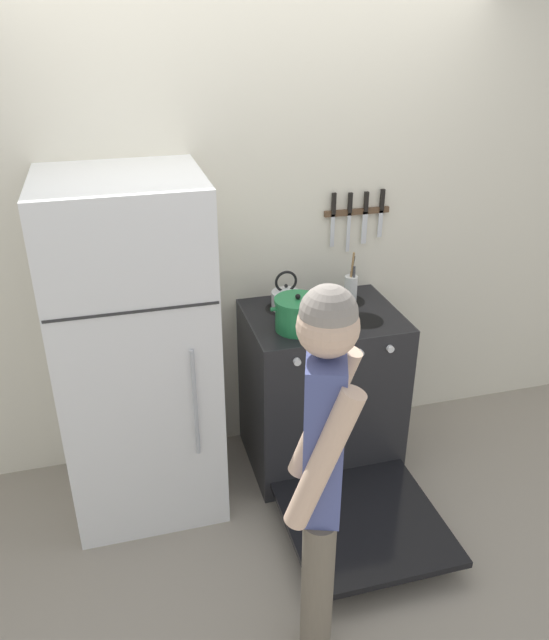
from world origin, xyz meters
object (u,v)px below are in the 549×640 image
Objects in this scene: tea_kettle at (286,297)px; person at (322,477)px; refrigerator at (136,352)px; stove_range at (323,393)px; dutch_oven_pot at (298,314)px; utensil_jar at (351,287)px.

tea_kettle is 0.13× the size of person.
refrigerator reaches higher than stove_range.
refrigerator is 1.26× the size of stove_range.
dutch_oven_pot is 0.47m from utensil_jar.
refrigerator is 7.97× the size of tea_kettle.
tea_kettle is 0.37m from utensil_jar.
stove_range is at bearing -0.60° from person.
tea_kettle is at bearing 11.41° from refrigerator.
tea_kettle is (-0.17, 0.17, 0.54)m from stove_range.
stove_range is 0.62m from utensil_jar.
dutch_oven_pot is (-0.18, -0.09, 0.56)m from stove_range.
dutch_oven_pot is at bearing -6.08° from refrigerator.
refrigerator reaches higher than person.
refrigerator is 1.05× the size of person.
tea_kettle reaches higher than dutch_oven_pot.
refrigerator is at bearing 44.39° from person.
refrigerator is 6.27× the size of dutch_oven_pot.
stove_range is 4.96× the size of dutch_oven_pot.
utensil_jar is at bearing 0.85° from tea_kettle.
refrigerator is 1.22m from utensil_jar.
person is at bearing -102.90° from dutch_oven_pot.
stove_range is 6.30× the size of tea_kettle.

